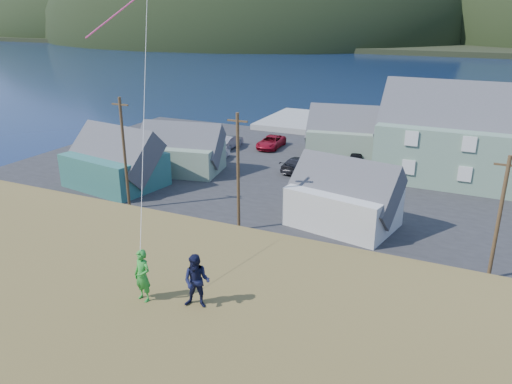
# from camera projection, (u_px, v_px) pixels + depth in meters

# --- Properties ---
(ground) EXTENTS (900.00, 900.00, 0.00)m
(ground) POSITION_uv_depth(u_px,v_px,m) (291.00, 251.00, 35.54)
(ground) COLOR #0A1638
(ground) RESTS_ON ground
(grass_strip) EXTENTS (110.00, 8.00, 0.10)m
(grass_strip) POSITION_uv_depth(u_px,v_px,m) (281.00, 263.00, 33.82)
(grass_strip) COLOR #4C3D19
(grass_strip) RESTS_ON ground
(waterfront_lot) EXTENTS (72.00, 36.00, 0.12)m
(waterfront_lot) POSITION_uv_depth(u_px,v_px,m) (352.00, 181.00, 50.00)
(waterfront_lot) COLOR #28282B
(waterfront_lot) RESTS_ON ground
(wharf) EXTENTS (26.00, 14.00, 0.90)m
(wharf) POSITION_uv_depth(u_px,v_px,m) (352.00, 126.00, 71.84)
(wharf) COLOR gray
(wharf) RESTS_ON ground
(far_shore) EXTENTS (900.00, 320.00, 2.00)m
(far_shore) POSITION_uv_depth(u_px,v_px,m) (478.00, 35.00, 316.40)
(far_shore) COLOR black
(far_shore) RESTS_ON ground
(shed_teal) EXTENTS (9.89, 7.67, 7.13)m
(shed_teal) POSITION_uv_depth(u_px,v_px,m) (114.00, 160.00, 47.65)
(shed_teal) COLOR #2E6B61
(shed_teal) RESTS_ON waterfront_lot
(shed_palegreen_near) EXTENTS (9.54, 6.85, 6.33)m
(shed_palegreen_near) POSITION_uv_depth(u_px,v_px,m) (180.00, 150.00, 52.04)
(shed_palegreen_near) COLOR gray
(shed_palegreen_near) RESTS_ON waterfront_lot
(shed_white) EXTENTS (9.17, 6.95, 6.61)m
(shed_white) POSITION_uv_depth(u_px,v_px,m) (344.00, 196.00, 38.79)
(shed_white) COLOR silver
(shed_white) RESTS_ON waterfront_lot
(shed_palegreen_far) EXTENTS (11.65, 7.72, 7.30)m
(shed_palegreen_far) POSITION_uv_depth(u_px,v_px,m) (355.00, 134.00, 56.96)
(shed_palegreen_far) COLOR gray
(shed_palegreen_far) RESTS_ON waterfront_lot
(utility_poles) EXTENTS (28.53, 0.24, 9.55)m
(utility_poles) POSITION_uv_depth(u_px,v_px,m) (258.00, 178.00, 36.55)
(utility_poles) COLOR #47331E
(utility_poles) RESTS_ON waterfront_lot
(parked_cars) EXTENTS (22.22, 12.89, 1.58)m
(parked_cars) POSITION_uv_depth(u_px,v_px,m) (296.00, 153.00, 56.82)
(parked_cars) COLOR black
(parked_cars) RESTS_ON waterfront_lot
(kite_flyer_green) EXTENTS (0.72, 0.55, 1.78)m
(kite_flyer_green) POSITION_uv_depth(u_px,v_px,m) (142.00, 276.00, 16.11)
(kite_flyer_green) COLOR #278F2D
(kite_flyer_green) RESTS_ON hillside
(kite_flyer_navy) EXTENTS (1.03, 0.89, 1.82)m
(kite_flyer_navy) POSITION_uv_depth(u_px,v_px,m) (197.00, 281.00, 15.74)
(kite_flyer_navy) COLOR #121634
(kite_flyer_navy) RESTS_ON hillside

